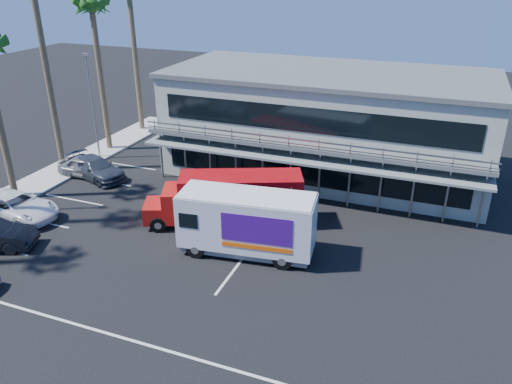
% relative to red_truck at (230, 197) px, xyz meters
% --- Properties ---
extents(ground, '(120.00, 120.00, 0.00)m').
position_rel_red_truck_xyz_m(ground, '(0.16, -4.76, -1.68)').
color(ground, black).
rests_on(ground, ground).
extents(building, '(22.40, 12.00, 7.30)m').
position_rel_red_truck_xyz_m(building, '(3.16, 10.18, 1.97)').
color(building, '#9DA496').
rests_on(building, ground).
extents(curb_strip, '(3.00, 32.00, 0.16)m').
position_rel_red_truck_xyz_m(curb_strip, '(-14.84, 1.24, -1.60)').
color(curb_strip, '#A5A399').
rests_on(curb_strip, ground).
extents(palm_e, '(2.80, 2.80, 12.25)m').
position_rel_red_truck_xyz_m(palm_e, '(-14.54, 8.24, 8.89)').
color(palm_e, brown).
rests_on(palm_e, ground).
extents(light_pole_far, '(0.50, 0.25, 8.09)m').
position_rel_red_truck_xyz_m(light_pole_far, '(-14.04, 6.24, 2.82)').
color(light_pole_far, gray).
rests_on(light_pole_far, ground).
extents(red_truck, '(9.23, 5.45, 3.07)m').
position_rel_red_truck_xyz_m(red_truck, '(0.00, 0.00, 0.00)').
color(red_truck, '#AA120D').
rests_on(red_truck, ground).
extents(white_van, '(7.26, 3.27, 3.42)m').
position_rel_red_truck_xyz_m(white_van, '(2.16, -2.76, 0.13)').
color(white_van, silver).
rests_on(white_van, ground).
extents(parked_car_c, '(5.66, 2.97, 1.52)m').
position_rel_red_truck_xyz_m(parked_car_c, '(-12.34, -3.96, -0.92)').
color(parked_car_c, white).
rests_on(parked_car_c, ground).
extents(parked_car_d, '(5.51, 3.63, 1.48)m').
position_rel_red_truck_xyz_m(parked_car_d, '(-11.77, 2.84, -0.94)').
color(parked_car_d, '#2F363F').
rests_on(parked_car_d, ground).
extents(parked_car_e, '(4.51, 1.95, 1.51)m').
position_rel_red_truck_xyz_m(parked_car_e, '(-12.34, 2.82, -0.93)').
color(parked_car_e, slate).
rests_on(parked_car_e, ground).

